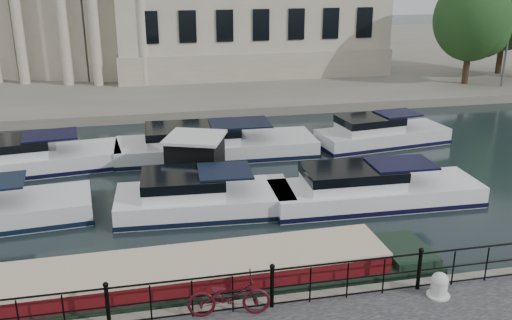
% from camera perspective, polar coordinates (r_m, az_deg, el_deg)
% --- Properties ---
extents(ground_plane, '(160.00, 160.00, 0.00)m').
position_cam_1_polar(ground_plane, '(17.06, -0.24, -11.88)').
color(ground_plane, black).
rests_on(ground_plane, ground).
extents(far_bank, '(120.00, 42.00, 0.55)m').
position_cam_1_polar(far_bank, '(54.05, -8.91, 9.95)').
color(far_bank, '#6B665B').
rests_on(far_bank, ground_plane).
extents(railing, '(24.14, 0.14, 1.22)m').
position_cam_1_polar(railing, '(14.56, 1.62, -12.31)').
color(railing, black).
rests_on(railing, near_quay).
extents(bicycle, '(2.11, 0.93, 1.08)m').
position_cam_1_polar(bicycle, '(14.34, -2.73, -13.40)').
color(bicycle, '#3F0B15').
rests_on(bicycle, near_quay).
extents(mooring_bollard, '(0.60, 0.60, 0.68)m').
position_cam_1_polar(mooring_bollard, '(15.89, 17.86, -11.82)').
color(mooring_bollard, silver).
rests_on(mooring_bollard, near_quay).
extents(narrowboat, '(16.74, 2.53, 1.61)m').
position_cam_1_polar(narrowboat, '(16.11, -10.83, -12.80)').
color(narrowboat, black).
rests_on(narrowboat, ground_plane).
extents(harbour_hut, '(3.78, 3.48, 2.19)m').
position_cam_1_polar(harbour_hut, '(23.66, -6.05, -0.27)').
color(harbour_hut, '#6B665B').
rests_on(harbour_hut, ground_plane).
extents(cabin_cruisers, '(27.05, 9.88, 1.99)m').
position_cam_1_polar(cabin_cruisers, '(24.16, -7.19, -1.38)').
color(cabin_cruisers, silver).
rests_on(cabin_cruisers, ground_plane).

